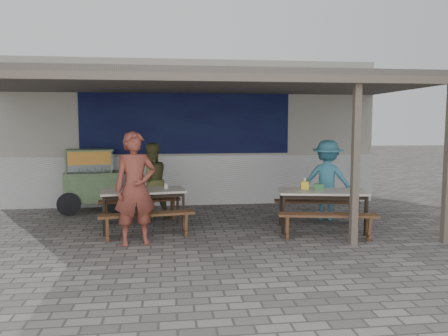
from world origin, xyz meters
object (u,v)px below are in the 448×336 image
Objects in this scene: donation_box at (319,187)px; bench_right_wall at (317,206)px; table_right at (322,195)px; vendor_cart at (92,178)px; bench_left_street at (147,219)px; table_left at (143,194)px; patron_street_side at (135,188)px; bench_left_wall at (140,205)px; bench_right_street at (328,220)px; tissue_box at (305,185)px; condiment_bowl at (138,188)px; patron_wall_side at (151,181)px; condiment_jar at (166,186)px; patron_right_table at (327,180)px.

bench_right_wall is at bearing 73.79° from donation_box.
vendor_cart reaches higher than table_right.
donation_box reaches higher than bench_left_street.
patron_street_side reaches higher than table_left.
patron_street_side is 11.10× the size of donation_box.
bench_left_wall is 0.97× the size of bench_right_street.
bench_left_wall is at bearing 161.70° from donation_box.
tissue_box is (3.07, 0.74, -0.10)m from patron_street_side.
tissue_box reaches higher than bench_left_street.
bench_right_wall is at bearing -17.53° from bench_left_wall.
condiment_bowl is at bearing -63.63° from vendor_cart.
bench_left_wall is 11.59× the size of tissue_box.
tissue_box is (3.01, -0.25, 0.15)m from table_left.
table_left is 0.77m from bench_left_street.
condiment_jar is (0.31, -0.82, 0.00)m from patron_wall_side.
table_left is at bearing -90.00° from bench_left_wall.
bench_right_wall is 20.52× the size of condiment_jar.
donation_box reaches higher than table_right.
patron_right_table reaches higher than donation_box.
table_right is at bearing -28.01° from bench_left_wall.
bench_left_street and bench_right_wall have the same top height.
condiment_jar is (-2.96, -0.00, 0.45)m from bench_right_wall.
table_left is 0.99× the size of patron_right_table.
bench_left_street is at bearing -69.57° from vendor_cart.
table_left is at bearing 35.49° from patron_right_table.
patron_street_side is 1.24m from condiment_jar.
bench_right_street is 3.50m from condiment_bowl.
patron_wall_side reaches higher than bench_right_street.
table_left is 3.31m from table_right.
donation_box is at bearing -3.59° from bench_left_street.
donation_box is (4.45, -2.24, 0.04)m from vendor_cart.
patron_wall_side is at bearing 76.15° from condiment_bowl.
tissue_box is 0.75× the size of condiment_bowl.
vendor_cart is (-1.33, 2.51, 0.42)m from bench_left_street.
patron_wall_side is 3.41m from donation_box.
condiment_jar is (0.49, 1.13, -0.13)m from patron_street_side.
donation_box is 0.87× the size of condiment_bowl.
patron_wall_side is 0.88m from condiment_jar.
bench_right_wall is 0.72m from tissue_box.
patron_street_side is 13.01× the size of tissue_box.
bench_right_wall is 3.68m from patron_street_side.
bench_left_wall is at bearing -52.79° from vendor_cart.
patron_wall_side reaches higher than donation_box.
patron_street_side is at bearing -74.92° from vendor_cart.
bench_right_wall is at bearing -27.48° from vendor_cart.
table_left is at bearing 90.00° from bench_left_street.
bench_left_wall is 0.98× the size of table_right.
table_right is 3.48m from patron_wall_side.
tissue_box is (-0.13, 0.89, 0.48)m from bench_right_street.
vendor_cart reaches higher than condiment_jar.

